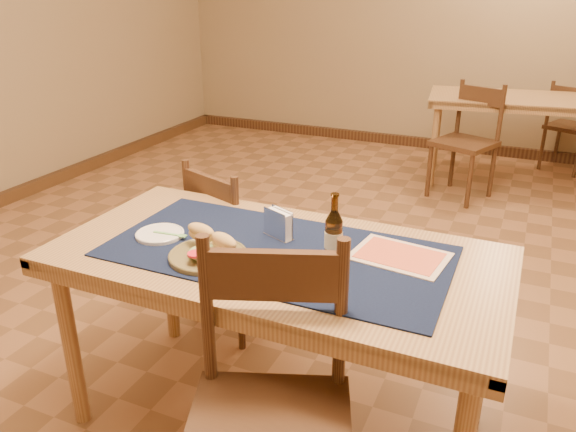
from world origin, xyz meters
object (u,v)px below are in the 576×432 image
at_px(main_table, 277,273).
at_px(napkin_holder, 278,224).
at_px(chair_main_near, 270,414).
at_px(back_table, 519,107).
at_px(sandwich_plate, 210,251).
at_px(chair_main_far, 236,244).
at_px(beer_bottle, 334,234).

relative_size(main_table, napkin_holder, 12.10).
bearing_deg(chair_main_near, napkin_holder, 112.54).
distance_m(back_table, sandwich_plate, 3.68).
distance_m(main_table, sandwich_plate, 0.26).
bearing_deg(chair_main_near, back_table, 83.89).
xyz_separation_m(back_table, chair_main_far, (-1.11, -2.89, -0.21)).
bearing_deg(beer_bottle, chair_main_near, -88.74).
distance_m(chair_main_far, napkin_holder, 0.71).
distance_m(main_table, chair_main_far, 0.75).
relative_size(chair_main_far, chair_main_near, 0.88).
relative_size(chair_main_near, sandwich_plate, 3.64).
height_order(chair_main_far, napkin_holder, chair_main_far).
bearing_deg(back_table, main_table, -100.44).
xyz_separation_m(main_table, back_table, (0.63, 3.44, 0.00)).
bearing_deg(main_table, sandwich_plate, -141.27).
xyz_separation_m(main_table, chair_main_far, (-0.47, 0.54, -0.21)).
distance_m(chair_main_near, sandwich_plate, 0.60).
distance_m(chair_main_far, beer_bottle, 0.93).
bearing_deg(beer_bottle, napkin_holder, 163.02).
relative_size(main_table, chair_main_near, 1.62).
bearing_deg(chair_main_near, sandwich_plate, 138.03).
xyz_separation_m(beer_bottle, napkin_holder, (-0.24, 0.07, -0.03)).
xyz_separation_m(chair_main_near, beer_bottle, (-0.01, 0.53, 0.33)).
height_order(back_table, napkin_holder, napkin_holder).
bearing_deg(chair_main_far, chair_main_near, -56.78).
relative_size(beer_bottle, napkin_holder, 1.77).
bearing_deg(sandwich_plate, back_table, 77.16).
height_order(back_table, beer_bottle, beer_bottle).
height_order(main_table, napkin_holder, napkin_holder).
xyz_separation_m(main_table, chair_main_near, (0.21, -0.50, -0.15)).
relative_size(chair_main_far, beer_bottle, 3.73).
bearing_deg(napkin_holder, chair_main_far, 134.66).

